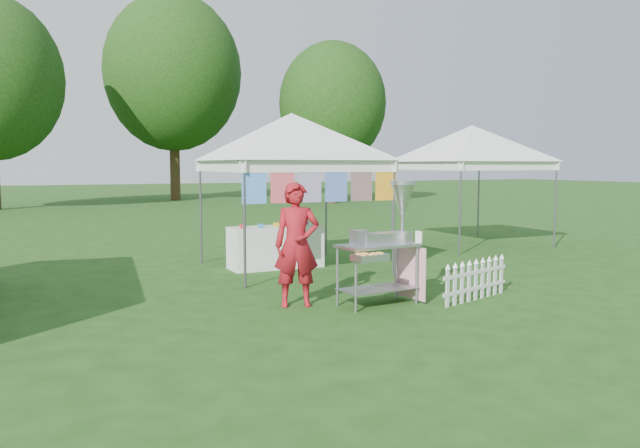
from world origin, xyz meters
TOP-DOWN VIEW (x-y plane):
  - ground at (0.00, 0.00)m, footprint 120.00×120.00m
  - canopy_main at (0.00, 3.49)m, footprint 4.24×4.24m
  - canopy_right at (5.50, 5.00)m, footprint 4.24×4.24m
  - tree_mid at (3.00, 28.00)m, footprint 7.60×7.60m
  - tree_right at (10.00, 22.00)m, footprint 5.60×5.60m
  - donut_cart at (0.10, 0.09)m, footprint 1.28×0.98m
  - vendor at (-1.16, 0.51)m, footprint 0.74×0.59m
  - picket_fence at (1.42, -0.26)m, footprint 1.55×0.53m
  - display_table at (-0.23, 3.77)m, footprint 1.80×0.70m

SIDE VIEW (x-z plane):
  - ground at x=0.00m, z-range 0.00..0.00m
  - picket_fence at x=1.42m, z-range 0.01..0.57m
  - display_table at x=-0.23m, z-range 0.00..0.82m
  - vendor at x=-1.16m, z-range 0.00..1.77m
  - donut_cart at x=0.10m, z-range 0.16..1.94m
  - canopy_main at x=0.00m, z-range 1.26..4.71m
  - canopy_right at x=5.50m, z-range 1.27..4.72m
  - tree_right at x=10.00m, z-range 0.97..9.39m
  - tree_mid at x=3.00m, z-range 1.38..12.90m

